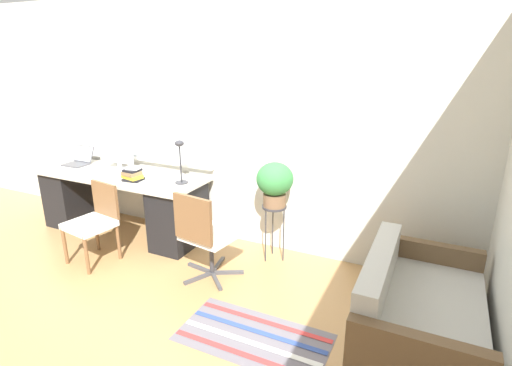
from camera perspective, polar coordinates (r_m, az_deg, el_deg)
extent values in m
plane|color=tan|center=(4.45, -13.73, -10.32)|extent=(14.00, 14.00, 0.00)
cube|color=silver|center=(4.63, -8.73, 8.84)|extent=(9.00, 0.06, 2.70)
cube|color=silver|center=(5.07, -17.04, 11.85)|extent=(0.69, 0.02, 1.56)
cube|color=white|center=(5.07, -17.12, 11.83)|extent=(0.62, 0.01, 1.49)
cube|color=silver|center=(4.63, -10.34, 11.80)|extent=(0.69, 0.02, 1.56)
cube|color=white|center=(4.62, -10.42, 11.79)|extent=(0.62, 0.01, 1.49)
cube|color=silver|center=(4.98, -13.16, 3.11)|extent=(1.45, 0.11, 0.04)
cube|color=beige|center=(4.93, -18.88, 1.02)|extent=(2.10, 0.72, 0.03)
cube|color=black|center=(5.61, -24.49, -1.53)|extent=(0.40, 0.64, 0.70)
cube|color=black|center=(4.54, -10.98, -4.64)|extent=(0.40, 0.64, 0.70)
cube|color=#4C4C51|center=(5.52, -24.37, 2.41)|extent=(0.29, 0.21, 0.02)
cube|color=#4C4C51|center=(5.59, -23.35, 3.85)|extent=(0.29, 0.10, 0.20)
cube|color=silver|center=(5.58, -23.39, 3.86)|extent=(0.26, 0.08, 0.17)
cylinder|color=silver|center=(5.11, -18.83, 1.91)|extent=(0.17, 0.17, 0.02)
cylinder|color=silver|center=(5.10, -18.88, 2.42)|extent=(0.05, 0.05, 0.08)
cube|color=silver|center=(5.06, -19.07, 4.59)|extent=(0.42, 0.02, 0.34)
cube|color=silver|center=(5.05, -19.17, 4.56)|extent=(0.39, 0.01, 0.32)
cube|color=silver|center=(4.95, -21.16, 1.15)|extent=(0.36, 0.14, 0.02)
ellipsoid|color=silver|center=(4.77, -18.62, 0.93)|extent=(0.04, 0.07, 0.04)
cylinder|color=#2D2D33|center=(4.42, -10.58, 0.08)|extent=(0.14, 0.14, 0.01)
cylinder|color=#2D2D33|center=(4.36, -10.73, 2.70)|extent=(0.02, 0.02, 0.41)
ellipsoid|color=#2D2D33|center=(4.30, -10.91, 5.58)|extent=(0.10, 0.10, 0.07)
cube|color=black|center=(4.63, -17.12, 0.51)|extent=(0.21, 0.18, 0.03)
cube|color=yellow|center=(4.63, -17.25, 0.92)|extent=(0.24, 0.19, 0.04)
cube|color=olive|center=(4.60, -17.34, 1.33)|extent=(0.21, 0.18, 0.04)
cube|color=black|center=(4.60, -17.26, 1.77)|extent=(0.16, 0.16, 0.02)
cube|color=white|center=(4.59, -17.14, 2.09)|extent=(0.16, 0.12, 0.03)
cylinder|color=brown|center=(4.57, -25.64, -8.05)|extent=(0.04, 0.04, 0.41)
cylinder|color=brown|center=(4.27, -23.03, -9.49)|extent=(0.04, 0.04, 0.41)
cylinder|color=brown|center=(4.74, -21.80, -6.59)|extent=(0.04, 0.04, 0.41)
cylinder|color=brown|center=(4.45, -19.05, -7.85)|extent=(0.04, 0.04, 0.41)
cube|color=silver|center=(4.42, -22.71, -5.54)|extent=(0.48, 0.47, 0.06)
cube|color=brown|center=(4.46, -20.74, -2.18)|extent=(0.39, 0.09, 0.37)
cube|color=#47474C|center=(4.14, -7.96, -11.97)|extent=(0.31, 0.08, 0.03)
cube|color=#47474C|center=(3.99, -8.22, -13.29)|extent=(0.17, 0.30, 0.03)
cube|color=#47474C|center=(3.93, -5.70, -13.74)|extent=(0.25, 0.24, 0.03)
cube|color=#47474C|center=(4.05, -4.01, -12.63)|extent=(0.29, 0.18, 0.03)
cube|color=#47474C|center=(4.18, -5.46, -11.59)|extent=(0.09, 0.31, 0.03)
cylinder|color=#333338|center=(3.96, -6.37, -10.14)|extent=(0.04, 0.04, 0.37)
cube|color=silver|center=(3.86, -6.48, -7.34)|extent=(0.52, 0.50, 0.06)
cube|color=brown|center=(3.60, -9.02, -5.11)|extent=(0.43, 0.10, 0.43)
cube|color=beige|center=(3.30, 22.41, -18.14)|extent=(0.81, 1.18, 0.40)
cube|color=beige|center=(3.13, 17.14, -11.98)|extent=(0.16, 1.18, 0.30)
cube|color=brown|center=(3.80, 23.25, -11.70)|extent=(0.81, 0.09, 0.57)
cylinder|color=#333338|center=(4.07, 2.64, -3.41)|extent=(0.25, 0.25, 0.02)
cylinder|color=#333338|center=(4.15, 3.96, -7.49)|extent=(0.01, 0.01, 0.58)
cylinder|color=#333338|center=(4.28, 2.41, -6.61)|extent=(0.01, 0.01, 0.58)
cylinder|color=#333338|center=(4.13, 1.38, -7.59)|extent=(0.01, 0.01, 0.58)
cylinder|color=brown|center=(4.04, 2.66, -2.43)|extent=(0.23, 0.23, 0.13)
ellipsoid|color=#388442|center=(3.97, 2.70, 0.58)|extent=(0.37, 0.37, 0.33)
cube|color=slate|center=(3.28, -0.34, -21.15)|extent=(1.16, 0.60, 0.01)
cube|color=#C63838|center=(3.14, -2.07, -23.18)|extent=(1.13, 0.05, 0.00)
cube|color=white|center=(3.23, -0.89, -21.77)|extent=(1.13, 0.05, 0.00)
cube|color=#334C99|center=(3.33, 0.20, -20.44)|extent=(1.13, 0.05, 0.00)
cube|color=#C63838|center=(3.42, 1.21, -19.17)|extent=(1.13, 0.05, 0.00)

